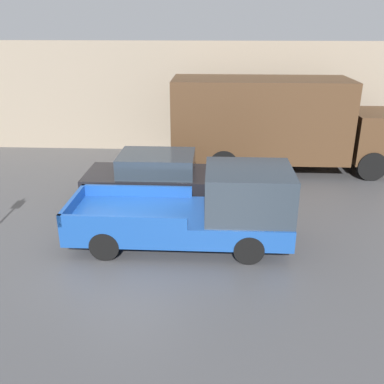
{
  "coord_description": "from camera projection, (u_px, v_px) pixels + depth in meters",
  "views": [
    {
      "loc": [
        2.26,
        -9.69,
        5.49
      ],
      "look_at": [
        1.68,
        1.33,
        1.04
      ],
      "focal_mm": 40.0,
      "sensor_mm": 36.0,
      "label": 1
    }
  ],
  "objects": [
    {
      "name": "ground_plane",
      "position": [
        125.0,
        247.0,
        11.13
      ],
      "size": [
        60.0,
        60.0,
        0.0
      ],
      "primitive_type": "plane",
      "color": "#4C4C4F"
    },
    {
      "name": "building_wall",
      "position": [
        163.0,
        97.0,
        18.7
      ],
      "size": [
        28.0,
        0.15,
        4.7
      ],
      "color": "gray",
      "rests_on": "ground"
    },
    {
      "name": "pickup_truck",
      "position": [
        205.0,
        210.0,
        10.98
      ],
      "size": [
        5.66,
        2.12,
        2.09
      ],
      "color": "#194799",
      "rests_on": "ground"
    },
    {
      "name": "car",
      "position": [
        154.0,
        179.0,
        13.55
      ],
      "size": [
        4.24,
        1.96,
        1.64
      ],
      "color": "black",
      "rests_on": "ground"
    },
    {
      "name": "delivery_truck",
      "position": [
        276.0,
        122.0,
        16.31
      ],
      "size": [
        8.65,
        2.52,
        3.5
      ],
      "color": "#4C331E",
      "rests_on": "ground"
    }
  ]
}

